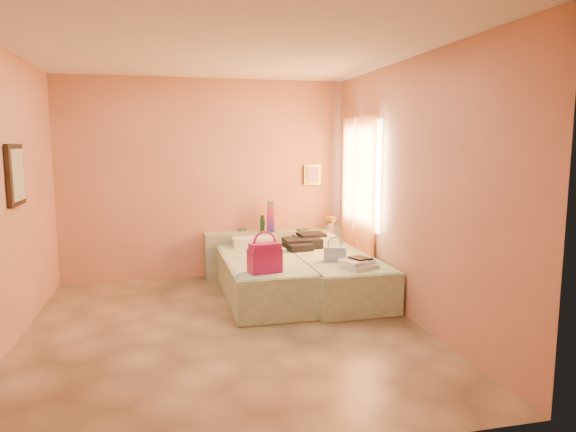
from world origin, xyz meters
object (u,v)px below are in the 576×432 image
bed_left (263,278)px  green_book (303,230)px  magenta_handbag (265,258)px  blue_handbag (335,254)px  towel_stack (359,264)px  bed_right (334,275)px  headboard_ledge (276,253)px  flower_vase (331,221)px  water_bottle (262,224)px

bed_left → green_book: green_book is taller
magenta_handbag → blue_handbag: bearing=9.8°
blue_handbag → towel_stack: size_ratio=0.77×
bed_left → bed_right: size_ratio=1.00×
headboard_ledge → bed_left: size_ratio=1.02×
magenta_handbag → green_book: bearing=52.4°
bed_right → flower_vase: (0.31, 1.06, 0.52)m
bed_right → blue_handbag: size_ratio=7.46×
flower_vase → towel_stack: (-0.24, -1.76, -0.22)m
flower_vase → blue_handbag: flower_vase is taller
towel_stack → bed_right: bearing=95.5°
magenta_handbag → headboard_ledge: bearing=64.1°
water_bottle → blue_handbag: size_ratio=0.87×
bed_left → blue_handbag: bearing=-25.3°
water_bottle → towel_stack: bearing=-65.9°
headboard_ledge → flower_vase: size_ratio=8.34×
headboard_ledge → bed_left: 1.12m
towel_stack → bed_left: bearing=141.1°
green_book → flower_vase: 0.45m
water_bottle → blue_handbag: (0.64, -1.35, -0.18)m
bed_left → magenta_handbag: (-0.11, -0.70, 0.41)m
towel_stack → blue_handbag: bearing=110.5°
flower_vase → blue_handbag: (-0.39, -1.35, -0.19)m
bed_right → magenta_handbag: (-1.01, -0.63, 0.41)m
flower_vase → blue_handbag: bearing=-106.2°
flower_vase → magenta_handbag: bearing=-127.9°
headboard_ledge → blue_handbag: size_ratio=7.64×
headboard_ledge → flower_vase: (0.82, -0.07, 0.45)m
water_bottle → towel_stack: 1.94m
green_book → magenta_handbag: 1.90m
headboard_ledge → water_bottle: water_bottle is taller
bed_left → magenta_handbag: size_ratio=5.70×
bed_right → water_bottle: 1.38m
magenta_handbag → flower_vase: bearing=42.0°
towel_stack → flower_vase: bearing=82.2°
water_bottle → green_book: size_ratio=1.49×
bed_left → bed_right: same height
bed_right → towel_stack: bearing=-85.2°
bed_right → water_bottle: bearing=123.6°
magenta_handbag → towel_stack: (1.07, -0.07, -0.11)m
bed_right → water_bottle: water_bottle is taller
bed_left → green_book: 1.32m
bed_right → blue_handbag: (-0.08, -0.29, 0.34)m
bed_right → green_book: green_book is taller
magenta_handbag → bed_right: bearing=21.9°
magenta_handbag → bed_left: bearing=71.4°
water_bottle → blue_handbag: 1.50m
water_bottle → bed_left: bearing=-100.4°
bed_right → towel_stack: (0.07, -0.70, 0.30)m
magenta_handbag → blue_handbag: size_ratio=1.31×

